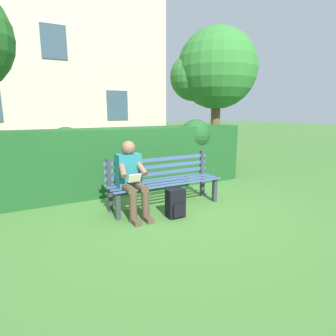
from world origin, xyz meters
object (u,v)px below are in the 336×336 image
at_px(person_seated, 131,177).
at_px(tree_far, 213,71).
at_px(park_bench, 163,180).
at_px(backpack, 175,203).

height_order(person_seated, tree_far, tree_far).
bearing_deg(person_seated, park_bench, -164.06).
relative_size(person_seated, backpack, 2.59).
relative_size(park_bench, backpack, 4.41).
height_order(park_bench, tree_far, tree_far).
bearing_deg(park_bench, backpack, 80.83).
distance_m(park_bench, person_seated, 0.70).
bearing_deg(person_seated, backpack, 142.70).
distance_m(park_bench, backpack, 0.66).
xyz_separation_m(park_bench, person_seated, (0.65, 0.19, 0.17)).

